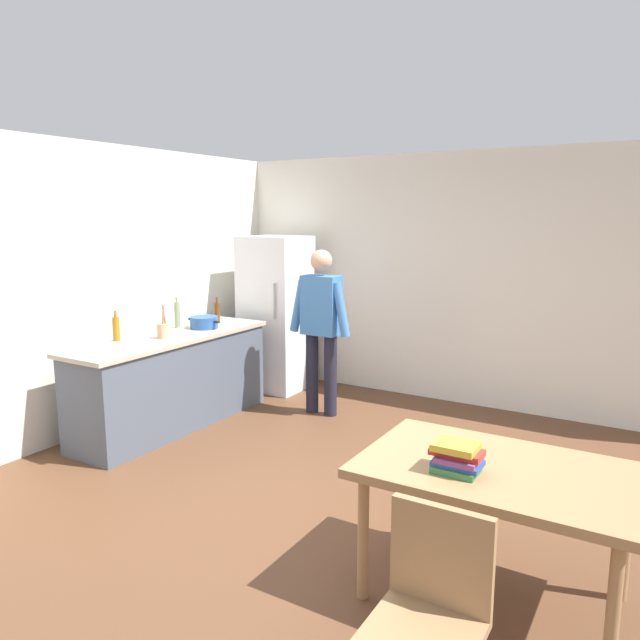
# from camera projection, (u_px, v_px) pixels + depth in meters

# --- Properties ---
(ground_plane) EXTENTS (14.00, 14.00, 0.00)m
(ground_plane) POSITION_uv_depth(u_px,v_px,m) (302.00, 510.00, 4.18)
(ground_plane) COLOR brown
(wall_back) EXTENTS (6.40, 0.12, 2.70)m
(wall_back) POSITION_uv_depth(u_px,v_px,m) (450.00, 279.00, 6.48)
(wall_back) COLOR silver
(wall_back) RESTS_ON ground_plane
(wall_left) EXTENTS (0.12, 5.60, 2.70)m
(wall_left) POSITION_uv_depth(u_px,v_px,m) (73.00, 292.00, 5.43)
(wall_left) COLOR silver
(wall_left) RESTS_ON ground_plane
(kitchen_counter) EXTENTS (0.64, 2.20, 0.90)m
(kitchen_counter) POSITION_uv_depth(u_px,v_px,m) (173.00, 381.00, 5.79)
(kitchen_counter) COLOR #4C5666
(kitchen_counter) RESTS_ON ground_plane
(refrigerator) EXTENTS (0.70, 0.67, 1.80)m
(refrigerator) POSITION_uv_depth(u_px,v_px,m) (276.00, 313.00, 7.02)
(refrigerator) COLOR white
(refrigerator) RESTS_ON ground_plane
(person) EXTENTS (0.70, 0.22, 1.70)m
(person) POSITION_uv_depth(u_px,v_px,m) (321.00, 321.00, 6.05)
(person) COLOR #1E1E2D
(person) RESTS_ON ground_plane
(dining_table) EXTENTS (1.40, 0.90, 0.75)m
(dining_table) POSITION_uv_depth(u_px,v_px,m) (497.00, 481.00, 3.10)
(dining_table) COLOR #9E754C
(dining_table) RESTS_ON ground_plane
(chair) EXTENTS (0.42, 0.42, 0.91)m
(chair) POSITION_uv_depth(u_px,v_px,m) (430.00, 608.00, 2.31)
(chair) COLOR #9E754C
(chair) RESTS_ON ground_plane
(cooking_pot) EXTENTS (0.40, 0.28, 0.12)m
(cooking_pot) POSITION_uv_depth(u_px,v_px,m) (204.00, 322.00, 6.08)
(cooking_pot) COLOR #285193
(cooking_pot) RESTS_ON kitchen_counter
(utensil_jar) EXTENTS (0.11, 0.11, 0.32)m
(utensil_jar) POSITION_uv_depth(u_px,v_px,m) (163.00, 330.00, 5.57)
(utensil_jar) COLOR tan
(utensil_jar) RESTS_ON kitchen_counter
(bottle_beer_brown) EXTENTS (0.06, 0.06, 0.26)m
(bottle_beer_brown) POSITION_uv_depth(u_px,v_px,m) (217.00, 312.00, 6.47)
(bottle_beer_brown) COLOR #5B3314
(bottle_beer_brown) RESTS_ON kitchen_counter
(bottle_vinegar_tall) EXTENTS (0.06, 0.06, 0.32)m
(bottle_vinegar_tall) POSITION_uv_depth(u_px,v_px,m) (177.00, 315.00, 6.09)
(bottle_vinegar_tall) COLOR gray
(bottle_vinegar_tall) RESTS_ON kitchen_counter
(bottle_oil_amber) EXTENTS (0.06, 0.06, 0.28)m
(bottle_oil_amber) POSITION_uv_depth(u_px,v_px,m) (116.00, 328.00, 5.46)
(bottle_oil_amber) COLOR #996619
(bottle_oil_amber) RESTS_ON kitchen_counter
(book_stack) EXTENTS (0.26, 0.19, 0.15)m
(book_stack) POSITION_uv_depth(u_px,v_px,m) (457.00, 457.00, 3.02)
(book_stack) COLOR #387A47
(book_stack) RESTS_ON dining_table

